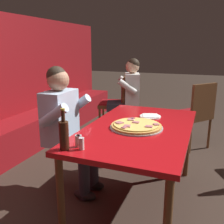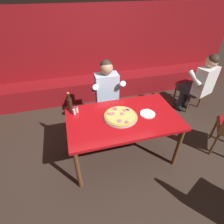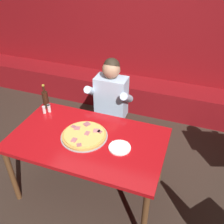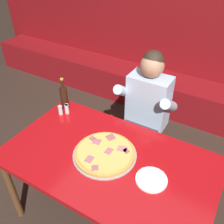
{
  "view_description": "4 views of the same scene",
  "coord_description": "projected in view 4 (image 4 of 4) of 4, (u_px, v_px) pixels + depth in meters",
  "views": [
    {
      "loc": [
        -2.05,
        -0.54,
        1.45
      ],
      "look_at": [
        -0.11,
        0.21,
        0.9
      ],
      "focal_mm": 40.0,
      "sensor_mm": 36.0,
      "label": 1
    },
    {
      "loc": [
        -0.63,
        -1.74,
        2.25
      ],
      "look_at": [
        -0.13,
        0.12,
        0.78
      ],
      "focal_mm": 28.0,
      "sensor_mm": 36.0,
      "label": 2
    },
    {
      "loc": [
        0.87,
        -1.67,
        2.36
      ],
      "look_at": [
        0.16,
        0.28,
        0.93
      ],
      "focal_mm": 40.0,
      "sensor_mm": 36.0,
      "label": 3
    },
    {
      "loc": [
        0.65,
        -1.05,
        2.09
      ],
      "look_at": [
        -0.14,
        0.29,
        0.93
      ],
      "focal_mm": 40.0,
      "sensor_mm": 36.0,
      "label": 4
    }
  ],
  "objects": [
    {
      "name": "booth_wall_panel",
      "position": [
        197.0,
        39.0,
        3.18
      ],
      "size": [
        6.8,
        0.16,
        1.9
      ],
      "primitive_type": "cube",
      "color": "maroon",
      "rests_on": "ground_plane"
    },
    {
      "name": "booth_bench",
      "position": [
        180.0,
        98.0,
        3.39
      ],
      "size": [
        6.46,
        0.48,
        0.46
      ],
      "primitive_type": "cube",
      "color": "maroon",
      "rests_on": "ground_plane"
    },
    {
      "name": "pizza",
      "position": [
        105.0,
        153.0,
        1.8
      ],
      "size": [
        0.46,
        0.46,
        0.05
      ],
      "color": "#9E9EA3",
      "rests_on": "main_dining_table"
    },
    {
      "name": "ground_plane",
      "position": [
        109.0,
        217.0,
        2.24
      ],
      "size": [
        24.0,
        24.0,
        0.0
      ],
      "primitive_type": "plane",
      "color": "#33261E"
    },
    {
      "name": "diner_seated_blue_shirt",
      "position": [
        144.0,
        112.0,
        2.32
      ],
      "size": [
        0.53,
        0.53,
        1.27
      ],
      "color": "black",
      "rests_on": "ground_plane"
    },
    {
      "name": "shaker_black_pepper",
      "position": [
        67.0,
        109.0,
        2.2
      ],
      "size": [
        0.04,
        0.04,
        0.09
      ],
      "color": "silver",
      "rests_on": "main_dining_table"
    },
    {
      "name": "shaker_parmesan",
      "position": [
        60.0,
        110.0,
        2.18
      ],
      "size": [
        0.04,
        0.04,
        0.09
      ],
      "color": "silver",
      "rests_on": "main_dining_table"
    },
    {
      "name": "beer_bottle",
      "position": [
        64.0,
        96.0,
        2.24
      ],
      "size": [
        0.07,
        0.07,
        0.29
      ],
      "color": "black",
      "rests_on": "main_dining_table"
    },
    {
      "name": "main_dining_table",
      "position": [
        108.0,
        165.0,
        1.83
      ],
      "size": [
        1.52,
        0.89,
        0.76
      ],
      "color": "brown",
      "rests_on": "ground_plane"
    },
    {
      "name": "plate_white_paper",
      "position": [
        151.0,
        179.0,
        1.62
      ],
      "size": [
        0.21,
        0.21,
        0.02
      ],
      "color": "white",
      "rests_on": "main_dining_table"
    },
    {
      "name": "shaker_oregano",
      "position": [
        67.0,
        109.0,
        2.2
      ],
      "size": [
        0.04,
        0.04,
        0.09
      ],
      "color": "silver",
      "rests_on": "main_dining_table"
    }
  ]
}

